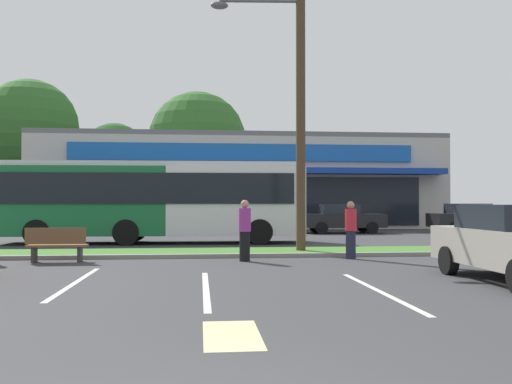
{
  "coord_description": "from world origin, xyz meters",
  "views": [
    {
      "loc": [
        -0.15,
        -3.83,
        1.62
      ],
      "look_at": [
        2.06,
        18.1,
        2.05
      ],
      "focal_mm": 39.37,
      "sensor_mm": 36.0,
      "label": 1
    }
  ],
  "objects_px": {
    "pedestrian_by_pole": "(351,230)",
    "car_0": "(342,218)",
    "bus_stop_bench": "(57,244)",
    "city_bus": "(154,199)",
    "car_1": "(471,218)",
    "pedestrian_near_bench": "(245,230)",
    "utility_pole": "(297,67)"
  },
  "relations": [
    {
      "from": "pedestrian_near_bench",
      "to": "pedestrian_by_pole",
      "type": "distance_m",
      "value": 3.15
    },
    {
      "from": "car_1",
      "to": "pedestrian_by_pole",
      "type": "distance_m",
      "value": 16.79
    },
    {
      "from": "bus_stop_bench",
      "to": "car_0",
      "type": "bearing_deg",
      "value": -129.92
    },
    {
      "from": "bus_stop_bench",
      "to": "car_1",
      "type": "height_order",
      "value": "car_1"
    },
    {
      "from": "car_1",
      "to": "city_bus",
      "type": "bearing_deg",
      "value": -159.19
    },
    {
      "from": "car_0",
      "to": "pedestrian_by_pole",
      "type": "xyz_separation_m",
      "value": [
        -3.25,
        -13.57,
        0.04
      ]
    },
    {
      "from": "city_bus",
      "to": "pedestrian_near_bench",
      "type": "relative_size",
      "value": 7.13
    },
    {
      "from": "utility_pole",
      "to": "pedestrian_near_bench",
      "type": "distance_m",
      "value": 5.81
    },
    {
      "from": "car_1",
      "to": "pedestrian_near_bench",
      "type": "bearing_deg",
      "value": -134.61
    },
    {
      "from": "car_1",
      "to": "pedestrian_near_bench",
      "type": "height_order",
      "value": "pedestrian_near_bench"
    },
    {
      "from": "car_0",
      "to": "pedestrian_near_bench",
      "type": "height_order",
      "value": "pedestrian_near_bench"
    },
    {
      "from": "car_0",
      "to": "utility_pole",
      "type": "bearing_deg",
      "value": -110.91
    },
    {
      "from": "city_bus",
      "to": "car_1",
      "type": "distance_m",
      "value": 17.73
    },
    {
      "from": "pedestrian_near_bench",
      "to": "car_1",
      "type": "bearing_deg",
      "value": 130.41
    },
    {
      "from": "utility_pole",
      "to": "car_0",
      "type": "distance_m",
      "value": 13.74
    },
    {
      "from": "pedestrian_near_bench",
      "to": "bus_stop_bench",
      "type": "bearing_deg",
      "value": -97.13
    },
    {
      "from": "bus_stop_bench",
      "to": "utility_pole",
      "type": "bearing_deg",
      "value": -165.02
    },
    {
      "from": "city_bus",
      "to": "pedestrian_by_pole",
      "type": "xyz_separation_m",
      "value": [
        6.23,
        -6.96,
        -0.93
      ]
    },
    {
      "from": "car_0",
      "to": "car_1",
      "type": "xyz_separation_m",
      "value": [
        7.07,
        -0.32,
        0.01
      ]
    },
    {
      "from": "utility_pole",
      "to": "car_0",
      "type": "relative_size",
      "value": 2.58
    },
    {
      "from": "car_0",
      "to": "pedestrian_by_pole",
      "type": "height_order",
      "value": "pedestrian_by_pole"
    },
    {
      "from": "pedestrian_by_pole",
      "to": "car_0",
      "type": "bearing_deg",
      "value": -69.57
    },
    {
      "from": "car_1",
      "to": "pedestrian_by_pole",
      "type": "relative_size",
      "value": 2.66
    },
    {
      "from": "pedestrian_by_pole",
      "to": "city_bus",
      "type": "bearing_deg",
      "value": -14.28
    },
    {
      "from": "bus_stop_bench",
      "to": "pedestrian_by_pole",
      "type": "bearing_deg",
      "value": -178.7
    },
    {
      "from": "pedestrian_near_bench",
      "to": "pedestrian_by_pole",
      "type": "xyz_separation_m",
      "value": [
        3.12,
        0.38,
        -0.02
      ]
    },
    {
      "from": "car_0",
      "to": "pedestrian_near_bench",
      "type": "bearing_deg",
      "value": -114.56
    },
    {
      "from": "pedestrian_by_pole",
      "to": "bus_stop_bench",
      "type": "bearing_deg",
      "value": 35.19
    },
    {
      "from": "city_bus",
      "to": "car_1",
      "type": "relative_size",
      "value": 2.74
    },
    {
      "from": "city_bus",
      "to": "car_0",
      "type": "xyz_separation_m",
      "value": [
        9.48,
        6.61,
        -0.97
      ]
    },
    {
      "from": "pedestrian_near_bench",
      "to": "pedestrian_by_pole",
      "type": "bearing_deg",
      "value": 91.97
    },
    {
      "from": "city_bus",
      "to": "pedestrian_by_pole",
      "type": "height_order",
      "value": "city_bus"
    }
  ]
}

